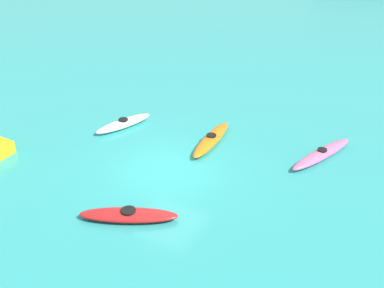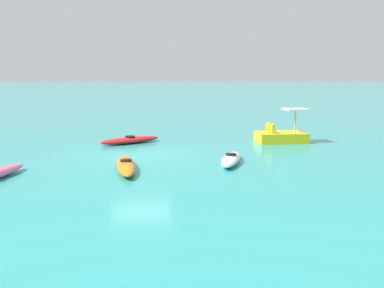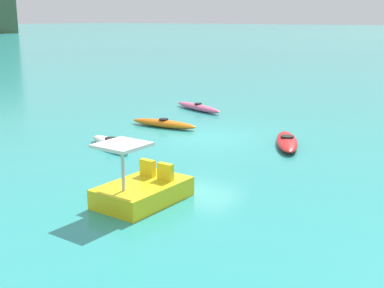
{
  "view_description": "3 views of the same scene",
  "coord_description": "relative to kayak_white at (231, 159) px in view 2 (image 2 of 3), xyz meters",
  "views": [
    {
      "loc": [
        8.89,
        -13.69,
        10.25
      ],
      "look_at": [
        0.07,
        1.7,
        0.27
      ],
      "focal_mm": 49.03,
      "sensor_mm": 36.0,
      "label": 1
    },
    {
      "loc": [
        -0.25,
        16.12,
        3.17
      ],
      "look_at": [
        -2.16,
        0.14,
        0.46
      ],
      "focal_mm": 36.67,
      "sensor_mm": 36.0,
      "label": 2
    },
    {
      "loc": [
        -16.22,
        -10.62,
        4.58
      ],
      "look_at": [
        -2.33,
        -0.86,
        0.32
      ],
      "focal_mm": 47.37,
      "sensor_mm": 36.0,
      "label": 3
    }
  ],
  "objects": [
    {
      "name": "ground_plane",
      "position": [
        3.42,
        -1.96,
        -0.16
      ],
      "size": [
        600.0,
        600.0,
        0.0
      ],
      "primitive_type": "plane",
      "color": "teal"
    },
    {
      "name": "kayak_white",
      "position": [
        0.0,
        0.0,
        0.0
      ],
      "size": [
        1.51,
        2.74,
        0.37
      ],
      "color": "white",
      "rests_on": "ground_plane"
    },
    {
      "name": "kayak_orange",
      "position": [
        3.87,
        0.62,
        -0.0
      ],
      "size": [
        0.88,
        3.23,
        0.37
      ],
      "color": "orange",
      "rests_on": "ground_plane"
    },
    {
      "name": "kayak_red",
      "position": [
        3.94,
        -5.08,
        0.0
      ],
      "size": [
        3.13,
        2.13,
        0.37
      ],
      "color": "red",
      "rests_on": "ground_plane"
    },
    {
      "name": "pedal_boat_yellow",
      "position": [
        -3.57,
        -4.55,
        0.17
      ],
      "size": [
        2.46,
        1.53,
        1.68
      ],
      "color": "yellow",
      "rests_on": "ground_plane"
    }
  ]
}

